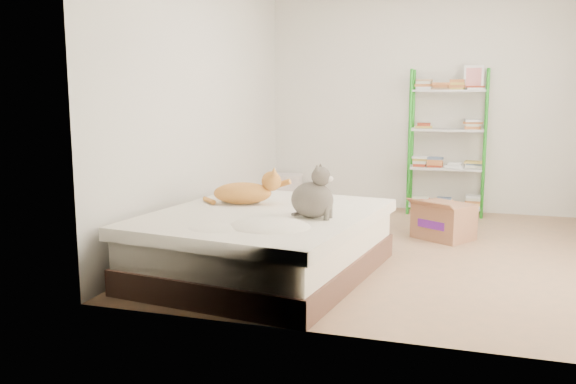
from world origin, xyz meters
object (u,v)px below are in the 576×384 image
at_px(shelf_unit, 448,144).
at_px(white_bin, 288,190).
at_px(orange_cat, 242,190).
at_px(bed, 265,243).
at_px(grey_cat, 312,192).
at_px(cardboard_box, 444,221).

bearing_deg(shelf_unit, white_bin, -179.09).
height_order(orange_cat, white_bin, orange_cat).
height_order(bed, grey_cat, grey_cat).
bearing_deg(white_bin, cardboard_box, -32.21).
xyz_separation_m(orange_cat, white_bin, (-0.42, 2.64, -0.42)).
distance_m(grey_cat, cardboard_box, 2.03).
height_order(orange_cat, shelf_unit, shelf_unit).
relative_size(bed, grey_cat, 5.52).
bearing_deg(bed, white_bin, 111.40).
bearing_deg(shelf_unit, bed, -112.92).
height_order(bed, cardboard_box, bed).
distance_m(orange_cat, white_bin, 2.70).
relative_size(orange_cat, white_bin, 1.44).
height_order(shelf_unit, white_bin, shelf_unit).
xyz_separation_m(cardboard_box, white_bin, (-2.01, 1.27, 0.02)).
distance_m(grey_cat, white_bin, 3.26).
height_order(shelf_unit, cardboard_box, shelf_unit).
distance_m(bed, white_bin, 2.99).
distance_m(orange_cat, shelf_unit, 3.08).
relative_size(grey_cat, cardboard_box, 0.58).
bearing_deg(shelf_unit, orange_cat, -119.83).
xyz_separation_m(bed, grey_cat, (0.42, -0.12, 0.45)).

